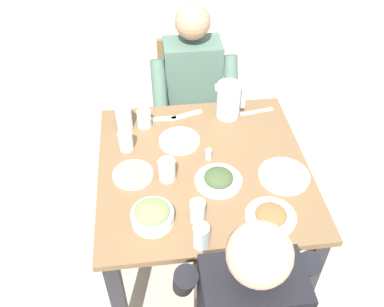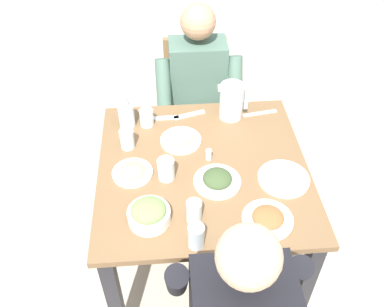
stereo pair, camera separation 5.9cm
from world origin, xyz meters
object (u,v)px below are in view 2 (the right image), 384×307
object	(u,v)px
diner_near	(233,303)
plate_beans	(181,138)
salad_bowl	(149,213)
water_glass_far_left	(196,236)
oil_carafe	(127,116)
salt_shaker	(209,155)
water_glass_near_left	(147,118)
chair_far	(196,100)
diner_far	(199,100)
plate_rice_curry	(268,218)
water_glass_by_pitcher	(127,139)
water_pitcher	(232,101)
water_glass_far_right	(166,169)
plate_fries	(132,172)
plate_yoghurt	(284,177)
water_glass_center	(194,211)
plate_dolmas	(217,180)

from	to	relation	value
diner_near	plate_beans	bearing A→B (deg)	99.96
salad_bowl	water_glass_far_left	distance (m)	0.22
oil_carafe	salt_shaker	distance (m)	0.47
diner_near	water_glass_near_left	size ratio (longest dim) A/B	13.31
chair_far	plate_beans	bearing A→B (deg)	-101.19
water_glass_far_left	diner_far	bearing A→B (deg)	84.23
plate_rice_curry	water_glass_far_left	distance (m)	0.31
chair_far	water_glass_by_pitcher	size ratio (longest dim) A/B	9.16
water_pitcher	chair_far	bearing A→B (deg)	106.61
diner_far	water_glass_far_right	size ratio (longest dim) A/B	11.54
diner_near	oil_carafe	xyz separation A→B (m)	(-0.40, 0.95, 0.14)
plate_fries	plate_yoghurt	size ratio (longest dim) A/B	0.80
water_glass_far_right	salt_shaker	distance (m)	0.23
salad_bowl	oil_carafe	distance (m)	0.62
diner_far	plate_rice_curry	distance (m)	0.98
salad_bowl	salt_shaker	xyz separation A→B (m)	(0.28, 0.34, -0.01)
salt_shaker	diner_near	bearing A→B (deg)	-88.30
chair_far	plate_beans	size ratio (longest dim) A/B	4.42
water_glass_far_left	water_glass_center	xyz separation A→B (m)	(0.00, 0.12, -0.00)
water_glass_far_right	salad_bowl	bearing A→B (deg)	-108.08
water_pitcher	water_glass_by_pitcher	world-z (taller)	water_pitcher
water_glass_far_left	oil_carafe	distance (m)	0.80
water_glass_far_right	plate_rice_curry	bearing A→B (deg)	-34.60
plate_fries	chair_far	bearing A→B (deg)	67.31
water_glass_far_right	plate_beans	bearing A→B (deg)	71.79
plate_beans	water_glass_by_pitcher	bearing A→B (deg)	-176.06
plate_dolmas	plate_fries	bearing A→B (deg)	167.50
plate_rice_curry	plate_yoghurt	world-z (taller)	plate_rice_curry
diner_far	salad_bowl	distance (m)	0.97
salad_bowl	oil_carafe	xyz separation A→B (m)	(-0.11, 0.62, 0.01)
diner_far	water_glass_far_left	distance (m)	1.06
chair_far	diner_far	world-z (taller)	diner_far
water_glass_near_left	salt_shaker	distance (m)	0.40
plate_yoghurt	salt_shaker	bearing A→B (deg)	153.46
plate_dolmas	salt_shaker	bearing A→B (deg)	98.12
water_glass_center	oil_carafe	size ratio (longest dim) A/B	0.62
diner_far	water_glass_by_pitcher	xyz separation A→B (m)	(-0.38, -0.47, 0.13)
plate_dolmas	salt_shaker	distance (m)	0.15
plate_yoghurt	water_glass_center	xyz separation A→B (m)	(-0.41, -0.19, 0.04)
diner_far	water_glass_by_pitcher	size ratio (longest dim) A/B	12.23
plate_fries	water_glass_far_right	xyz separation A→B (m)	(0.15, -0.03, 0.04)
chair_far	water_pitcher	distance (m)	0.59
diner_near	plate_dolmas	world-z (taller)	diner_near
chair_far	water_pitcher	xyz separation A→B (m)	(0.14, -0.47, 0.32)
plate_fries	plate_yoghurt	world-z (taller)	same
diner_near	plate_beans	world-z (taller)	diner_near
diner_near	diner_far	bearing A→B (deg)	90.56
plate_dolmas	water_glass_far_left	world-z (taller)	water_glass_far_left
chair_far	plate_rice_curry	bearing A→B (deg)	-80.69
plate_dolmas	salad_bowl	bearing A→B (deg)	-148.21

